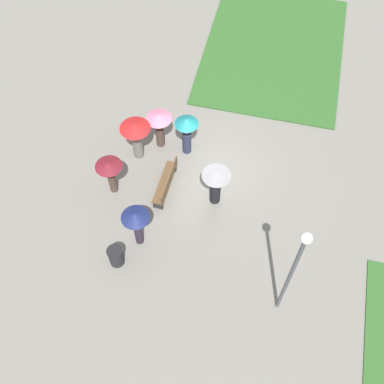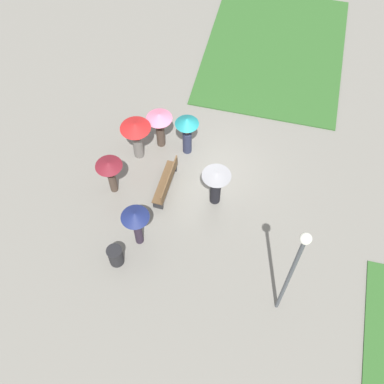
% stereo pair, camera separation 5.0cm
% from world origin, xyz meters
% --- Properties ---
extents(ground_plane, '(90.00, 90.00, 0.00)m').
position_xyz_m(ground_plane, '(0.00, 0.00, 0.00)').
color(ground_plane, slate).
extents(lawn_patch_near, '(8.65, 6.32, 0.06)m').
position_xyz_m(lawn_patch_near, '(-7.57, 1.53, 0.03)').
color(lawn_patch_near, '#2D5B26').
rests_on(lawn_patch_near, ground_plane).
extents(park_bench, '(2.00, 0.49, 0.90)m').
position_xyz_m(park_bench, '(1.15, -1.35, 0.48)').
color(park_bench, brown).
rests_on(park_bench, ground_plane).
extents(lamp_post, '(0.32, 0.32, 5.05)m').
position_xyz_m(lamp_post, '(4.78, 3.38, 3.18)').
color(lamp_post, '#474C51').
rests_on(lamp_post, ground_plane).
extents(trash_bin, '(0.55, 0.55, 0.85)m').
position_xyz_m(trash_bin, '(4.48, -2.26, 0.43)').
color(trash_bin, '#232326').
rests_on(trash_bin, ground_plane).
extents(crowd_person_teal, '(0.91, 0.91, 1.92)m').
position_xyz_m(crowd_person_teal, '(-0.82, -1.04, 1.31)').
color(crowd_person_teal, '#282D47').
rests_on(crowd_person_teal, ground_plane).
extents(crowd_person_red, '(1.17, 1.17, 1.87)m').
position_xyz_m(crowd_person_red, '(-0.16, -2.86, 1.32)').
color(crowd_person_red, slate).
rests_on(crowd_person_red, ground_plane).
extents(crowd_person_pink, '(1.02, 1.02, 1.79)m').
position_xyz_m(crowd_person_pink, '(-0.91, -2.15, 1.29)').
color(crowd_person_pink, '#47382D').
rests_on(crowd_person_pink, ground_plane).
extents(crowd_person_maroon, '(0.99, 0.99, 1.72)m').
position_xyz_m(crowd_person_maroon, '(1.64, -3.31, 1.26)').
color(crowd_person_maroon, '#47382D').
rests_on(crowd_person_maroon, ground_plane).
extents(crowd_person_navy, '(0.97, 0.97, 1.93)m').
position_xyz_m(crowd_person_navy, '(3.52, -1.73, 1.43)').
color(crowd_person_navy, '#2D2333').
rests_on(crowd_person_navy, ground_plane).
extents(crowd_person_grey, '(1.05, 1.05, 1.80)m').
position_xyz_m(crowd_person_grey, '(1.22, 0.53, 1.18)').
color(crowd_person_grey, black).
rests_on(crowd_person_grey, ground_plane).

